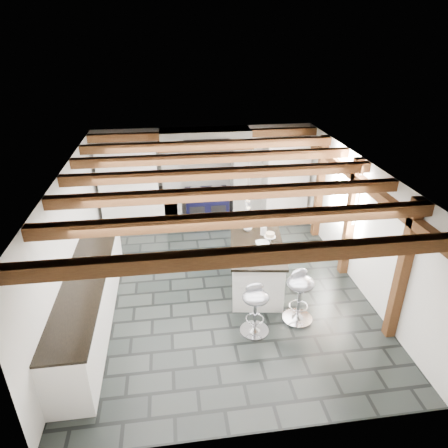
{
  "coord_description": "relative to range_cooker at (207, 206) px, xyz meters",
  "views": [
    {
      "loc": [
        -0.8,
        -6.04,
        4.31
      ],
      "look_at": [
        0.1,
        0.4,
        1.1
      ],
      "focal_mm": 32.0,
      "sensor_mm": 36.0,
      "label": 1
    }
  ],
  "objects": [
    {
      "name": "ground",
      "position": [
        0.0,
        -2.68,
        -0.47
      ],
      "size": [
        6.0,
        6.0,
        0.0
      ],
      "primitive_type": "plane",
      "color": "black",
      "rests_on": "ground"
    },
    {
      "name": "room_shell",
      "position": [
        -0.61,
        -1.26,
        0.6
      ],
      "size": [
        6.0,
        6.03,
        6.0
      ],
      "color": "white",
      "rests_on": "ground"
    },
    {
      "name": "range_cooker",
      "position": [
        0.0,
        0.0,
        0.0
      ],
      "size": [
        1.0,
        0.63,
        0.99
      ],
      "color": "black",
      "rests_on": "ground"
    },
    {
      "name": "kitchen_island",
      "position": [
        0.64,
        -2.65,
        -0.02
      ],
      "size": [
        1.18,
        1.89,
        1.17
      ],
      "rotation": [
        0.0,
        0.0,
        -0.15
      ],
      "color": "white",
      "rests_on": "ground"
    },
    {
      "name": "bar_stool_near",
      "position": [
        1.11,
        -3.73,
        0.1
      ],
      "size": [
        0.56,
        0.56,
        0.91
      ],
      "rotation": [
        0.0,
        0.0,
        0.31
      ],
      "color": "silver",
      "rests_on": "ground"
    },
    {
      "name": "bar_stool_far",
      "position": [
        0.35,
        -3.92,
        0.06
      ],
      "size": [
        0.46,
        0.46,
        0.84
      ],
      "rotation": [
        0.0,
        0.0,
        0.12
      ],
      "color": "silver",
      "rests_on": "ground"
    }
  ]
}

